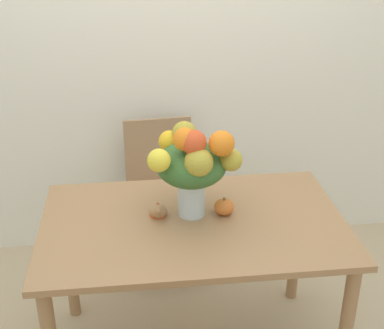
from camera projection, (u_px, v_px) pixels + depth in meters
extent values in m
cube|color=silver|center=(171.00, 35.00, 3.07)|extent=(8.00, 0.06, 2.70)
cube|color=#9E754C|center=(193.00, 223.00, 2.36)|extent=(1.34, 0.83, 0.03)
cylinder|color=#9E754C|center=(69.00, 257.00, 2.78)|extent=(0.06, 0.06, 0.73)
cylinder|color=#9E754C|center=(296.00, 242.00, 2.91)|extent=(0.06, 0.06, 0.73)
cylinder|color=silver|center=(192.00, 196.00, 2.37)|extent=(0.12, 0.12, 0.18)
cylinder|color=silver|center=(192.00, 205.00, 2.39)|extent=(0.11, 0.11, 0.09)
cylinder|color=#38662D|center=(198.00, 187.00, 2.36)|extent=(0.00, 0.00, 0.25)
cylinder|color=#38662D|center=(193.00, 185.00, 2.38)|extent=(0.01, 0.01, 0.25)
cylinder|color=#38662D|center=(187.00, 186.00, 2.37)|extent=(0.00, 0.01, 0.25)
cylinder|color=#38662D|center=(188.00, 189.00, 2.34)|extent=(0.00, 0.01, 0.25)
cylinder|color=#38662D|center=(194.00, 190.00, 2.33)|extent=(0.01, 0.01, 0.25)
ellipsoid|color=#38662D|center=(192.00, 165.00, 2.31)|extent=(0.31, 0.31, 0.18)
sphere|color=yellow|center=(169.00, 141.00, 2.40)|extent=(0.10, 0.10, 0.10)
sphere|color=#AD9E33|center=(199.00, 162.00, 2.18)|extent=(0.12, 0.12, 0.12)
sphere|color=orange|center=(222.00, 143.00, 2.18)|extent=(0.11, 0.11, 0.11)
sphere|color=#AD9E33|center=(231.00, 160.00, 2.25)|extent=(0.10, 0.10, 0.10)
sphere|color=yellow|center=(159.00, 160.00, 2.16)|extent=(0.10, 0.10, 0.10)
sphere|color=orange|center=(220.00, 144.00, 2.30)|extent=(0.09, 0.09, 0.09)
sphere|color=#D64C23|center=(195.00, 143.00, 2.17)|extent=(0.11, 0.11, 0.11)
sphere|color=#AD9E33|center=(184.00, 133.00, 2.37)|extent=(0.11, 0.11, 0.11)
sphere|color=orange|center=(185.00, 139.00, 2.18)|extent=(0.10, 0.10, 0.10)
ellipsoid|color=orange|center=(224.00, 207.00, 2.39)|extent=(0.09, 0.09, 0.07)
cylinder|color=brown|center=(224.00, 199.00, 2.38)|extent=(0.01, 0.01, 0.02)
ellipsoid|color=#A87A4C|center=(158.00, 211.00, 2.37)|extent=(0.08, 0.06, 0.06)
cone|color=#C64C23|center=(158.00, 208.00, 2.39)|extent=(0.08, 0.08, 0.07)
sphere|color=#A87A4C|center=(159.00, 211.00, 2.33)|extent=(0.03, 0.03, 0.03)
cube|color=#9E7A56|center=(164.00, 203.00, 3.13)|extent=(0.45, 0.45, 0.02)
cylinder|color=#9E7A56|center=(140.00, 256.00, 3.05)|extent=(0.04, 0.04, 0.44)
cylinder|color=#9E7A56|center=(198.00, 249.00, 3.11)|extent=(0.04, 0.04, 0.44)
cylinder|color=#9E7A56|center=(134.00, 225.00, 3.35)|extent=(0.04, 0.04, 0.44)
cylinder|color=#9E7A56|center=(187.00, 219.00, 3.41)|extent=(0.04, 0.04, 0.44)
cube|color=#9E7A56|center=(158.00, 153.00, 3.20)|extent=(0.40, 0.05, 0.44)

